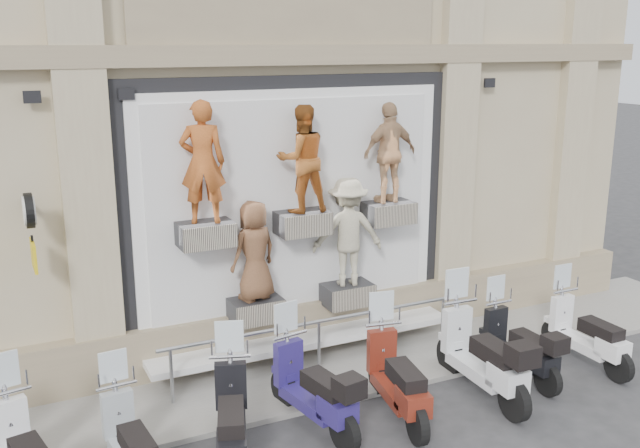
{
  "coord_description": "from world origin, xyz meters",
  "views": [
    {
      "loc": [
        -4.42,
        -7.14,
        5.05
      ],
      "look_at": [
        -0.03,
        1.9,
        2.47
      ],
      "focal_mm": 40.0,
      "sensor_mm": 36.0,
      "label": 1
    }
  ],
  "objects_px": {
    "clock_sign_bracket": "(30,222)",
    "scooter_d": "(231,402)",
    "guard_rail": "(319,348)",
    "scooter_i": "(588,320)",
    "scooter_b": "(23,441)",
    "scooter_f": "(397,363)",
    "scooter_e": "(313,373)",
    "scooter_c": "(130,428)",
    "scooter_g": "(482,340)",
    "scooter_h": "(519,333)"
  },
  "relations": [
    {
      "from": "clock_sign_bracket",
      "to": "scooter_f",
      "type": "height_order",
      "value": "clock_sign_bracket"
    },
    {
      "from": "clock_sign_bracket",
      "to": "scooter_c",
      "type": "distance_m",
      "value": 3.0
    },
    {
      "from": "scooter_d",
      "to": "scooter_e",
      "type": "distance_m",
      "value": 1.26
    },
    {
      "from": "scooter_c",
      "to": "scooter_i",
      "type": "distance_m",
      "value": 7.19
    },
    {
      "from": "scooter_i",
      "to": "scooter_e",
      "type": "bearing_deg",
      "value": 177.95
    },
    {
      "from": "scooter_b",
      "to": "scooter_e",
      "type": "relative_size",
      "value": 1.02
    },
    {
      "from": "scooter_b",
      "to": "scooter_d",
      "type": "relative_size",
      "value": 1.01
    },
    {
      "from": "guard_rail",
      "to": "scooter_d",
      "type": "distance_m",
      "value": 2.56
    },
    {
      "from": "guard_rail",
      "to": "scooter_h",
      "type": "height_order",
      "value": "scooter_h"
    },
    {
      "from": "scooter_g",
      "to": "scooter_i",
      "type": "height_order",
      "value": "scooter_g"
    },
    {
      "from": "scooter_d",
      "to": "scooter_f",
      "type": "relative_size",
      "value": 0.99
    },
    {
      "from": "clock_sign_bracket",
      "to": "scooter_d",
      "type": "bearing_deg",
      "value": -47.06
    },
    {
      "from": "clock_sign_bracket",
      "to": "scooter_c",
      "type": "bearing_deg",
      "value": -70.61
    },
    {
      "from": "scooter_b",
      "to": "scooter_g",
      "type": "distance_m",
      "value": 6.16
    },
    {
      "from": "scooter_b",
      "to": "scooter_i",
      "type": "relative_size",
      "value": 1.07
    },
    {
      "from": "guard_rail",
      "to": "scooter_e",
      "type": "distance_m",
      "value": 1.56
    },
    {
      "from": "scooter_c",
      "to": "scooter_d",
      "type": "relative_size",
      "value": 0.92
    },
    {
      "from": "clock_sign_bracket",
      "to": "scooter_b",
      "type": "bearing_deg",
      "value": -101.8
    },
    {
      "from": "guard_rail",
      "to": "scooter_f",
      "type": "distance_m",
      "value": 1.67
    },
    {
      "from": "scooter_b",
      "to": "scooter_c",
      "type": "relative_size",
      "value": 1.1
    },
    {
      "from": "guard_rail",
      "to": "scooter_i",
      "type": "height_order",
      "value": "scooter_i"
    },
    {
      "from": "scooter_g",
      "to": "scooter_h",
      "type": "relative_size",
      "value": 1.18
    },
    {
      "from": "scooter_f",
      "to": "scooter_i",
      "type": "height_order",
      "value": "scooter_f"
    },
    {
      "from": "scooter_c",
      "to": "scooter_f",
      "type": "xyz_separation_m",
      "value": [
        3.6,
        0.0,
        0.07
      ]
    },
    {
      "from": "clock_sign_bracket",
      "to": "scooter_b",
      "type": "distance_m",
      "value": 2.81
    },
    {
      "from": "clock_sign_bracket",
      "to": "scooter_d",
      "type": "relative_size",
      "value": 0.52
    },
    {
      "from": "scooter_g",
      "to": "scooter_c",
      "type": "bearing_deg",
      "value": -177.65
    },
    {
      "from": "scooter_e",
      "to": "scooter_i",
      "type": "height_order",
      "value": "scooter_e"
    },
    {
      "from": "scooter_b",
      "to": "scooter_i",
      "type": "distance_m",
      "value": 8.32
    },
    {
      "from": "guard_rail",
      "to": "scooter_b",
      "type": "height_order",
      "value": "scooter_b"
    },
    {
      "from": "scooter_b",
      "to": "scooter_f",
      "type": "relative_size",
      "value": 1.0
    },
    {
      "from": "guard_rail",
      "to": "clock_sign_bracket",
      "type": "distance_m",
      "value": 4.57
    },
    {
      "from": "scooter_d",
      "to": "scooter_e",
      "type": "relative_size",
      "value": 1.0
    },
    {
      "from": "scooter_e",
      "to": "scooter_i",
      "type": "xyz_separation_m",
      "value": [
        4.75,
        -0.17,
        -0.04
      ]
    },
    {
      "from": "clock_sign_bracket",
      "to": "scooter_h",
      "type": "height_order",
      "value": "clock_sign_bracket"
    },
    {
      "from": "scooter_f",
      "to": "guard_rail",
      "type": "bearing_deg",
      "value": 114.85
    },
    {
      "from": "scooter_e",
      "to": "scooter_c",
      "type": "bearing_deg",
      "value": 176.46
    },
    {
      "from": "scooter_f",
      "to": "scooter_i",
      "type": "xyz_separation_m",
      "value": [
        3.59,
        0.08,
        -0.05
      ]
    },
    {
      "from": "guard_rail",
      "to": "clock_sign_bracket",
      "type": "relative_size",
      "value": 4.96
    },
    {
      "from": "scooter_c",
      "to": "scooter_f",
      "type": "height_order",
      "value": "scooter_f"
    },
    {
      "from": "scooter_b",
      "to": "scooter_d",
      "type": "height_order",
      "value": "scooter_b"
    },
    {
      "from": "scooter_g",
      "to": "scooter_h",
      "type": "distance_m",
      "value": 0.91
    },
    {
      "from": "scooter_f",
      "to": "scooter_g",
      "type": "relative_size",
      "value": 0.92
    },
    {
      "from": "scooter_d",
      "to": "scooter_e",
      "type": "xyz_separation_m",
      "value": [
        1.23,
        0.27,
        -0.0
      ]
    },
    {
      "from": "guard_rail",
      "to": "scooter_d",
      "type": "relative_size",
      "value": 2.58
    },
    {
      "from": "clock_sign_bracket",
      "to": "scooter_c",
      "type": "height_order",
      "value": "clock_sign_bracket"
    },
    {
      "from": "scooter_c",
      "to": "scooter_h",
      "type": "xyz_separation_m",
      "value": [
        5.91,
        0.2,
        0.0
      ]
    },
    {
      "from": "guard_rail",
      "to": "scooter_b",
      "type": "distance_m",
      "value": 4.56
    },
    {
      "from": "clock_sign_bracket",
      "to": "scooter_d",
      "type": "distance_m",
      "value": 3.47
    },
    {
      "from": "guard_rail",
      "to": "scooter_h",
      "type": "bearing_deg",
      "value": -26.86
    }
  ]
}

